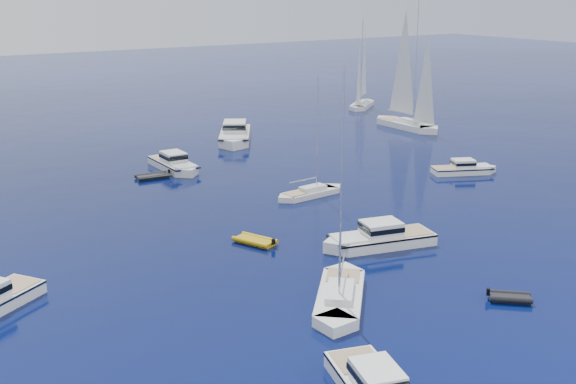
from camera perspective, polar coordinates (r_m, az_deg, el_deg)
name	(u,v)px	position (r m, az deg, el deg)	size (l,w,h in m)	color
ground	(554,337)	(44.49, 20.70, -10.88)	(400.00, 400.00, 0.00)	navy
motor_cruiser_centre	(378,246)	(55.81, 7.29, -4.35)	(2.99, 9.77, 2.56)	white
motor_cruiser_far_r	(464,173)	(79.13, 14.01, 1.47)	(2.33, 7.63, 2.00)	white
motor_cruiser_distant	(235,141)	(93.36, -4.30, 4.13)	(3.86, 12.61, 3.31)	white
motor_cruiser_horizon	(175,169)	(79.41, -9.13, 1.81)	(2.91, 9.51, 2.50)	silver
sailboat_fore	(340,302)	(46.12, 4.22, -8.81)	(2.80, 10.79, 15.86)	white
sailboat_centre	(310,196)	(68.53, 1.81, -0.31)	(2.12, 8.15, 11.98)	silver
sailboat_sails_r	(406,128)	(103.45, 9.53, 5.14)	(3.40, 13.06, 19.20)	white
sailboat_sails_far	(362,107)	(120.57, 5.98, 6.83)	(2.73, 10.48, 15.41)	silver
tender_yellow	(255,243)	(56.00, -2.69, -4.16)	(1.97, 3.59, 0.95)	#C1970B
tender_grey_near	(510,301)	(48.31, 17.46, -8.36)	(1.62, 2.80, 0.95)	black
tender_grey_far	(153,178)	(76.17, -10.88, 1.10)	(2.02, 3.68, 0.95)	black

